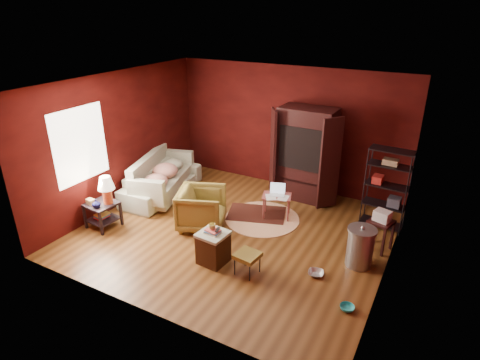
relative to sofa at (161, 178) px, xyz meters
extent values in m
cube|color=brown|center=(2.25, -0.63, -0.43)|extent=(5.50, 5.00, 0.02)
cube|color=white|center=(2.25, -0.63, 2.39)|extent=(5.50, 5.00, 0.02)
cube|color=#420B09|center=(2.25, 1.88, 0.98)|extent=(5.50, 0.02, 2.80)
cube|color=#420B09|center=(2.25, -3.14, 0.98)|extent=(5.50, 0.02, 2.80)
cube|color=#420B09|center=(-0.51, -0.63, 0.98)|extent=(0.02, 5.00, 2.80)
cube|color=#420B09|center=(5.01, -0.63, 0.98)|extent=(0.02, 5.00, 2.80)
cube|color=white|center=(-0.48, -1.63, 1.18)|extent=(0.02, 1.20, 1.40)
imported|color=#A1A58F|center=(0.00, 0.00, 0.00)|extent=(0.76, 2.18, 0.84)
imported|color=black|center=(1.59, -0.76, 0.01)|extent=(1.04, 1.07, 0.87)
imported|color=silver|center=(4.05, -1.19, -0.29)|extent=(0.26, 0.12, 0.25)
imported|color=#28B1BC|center=(4.70, -1.74, -0.31)|extent=(0.22, 0.14, 0.21)
imported|color=#0D0E41|center=(-0.04, -1.84, 0.16)|extent=(0.19, 0.20, 0.16)
imported|color=#CEC165|center=(2.39, -1.65, 0.27)|extent=(0.12, 0.10, 0.12)
cube|color=black|center=(-0.09, -1.68, 0.07)|extent=(0.58, 0.58, 0.04)
cube|color=black|center=(-0.09, -1.68, -0.26)|extent=(0.54, 0.54, 0.03)
cube|color=black|center=(-0.36, -1.90, -0.17)|extent=(0.05, 0.05, 0.49)
cube|color=black|center=(0.12, -1.94, -0.17)|extent=(0.05, 0.05, 0.49)
cube|color=black|center=(-0.31, -1.42, -0.17)|extent=(0.05, 0.05, 0.49)
cube|color=black|center=(0.17, -1.47, -0.17)|extent=(0.05, 0.05, 0.49)
cylinder|color=#E05529|center=(0.02, -1.60, 0.23)|extent=(0.19, 0.19, 0.30)
cone|color=#F2E5C6|center=(0.02, -1.60, 0.51)|extent=(0.35, 0.35, 0.25)
cube|color=#967F52|center=(-0.24, -1.80, 0.14)|extent=(0.17, 0.12, 0.11)
cube|color=#DB364C|center=(-0.14, -1.68, -0.22)|extent=(0.22, 0.27, 0.03)
cube|color=#369EDB|center=(-0.13, -1.68, -0.19)|extent=(0.22, 0.27, 0.03)
cube|color=#F6C552|center=(-0.12, -1.68, -0.16)|extent=(0.22, 0.27, 0.03)
cube|color=#A1A58F|center=(0.05, 0.02, -0.15)|extent=(1.27, 1.99, 0.39)
cube|color=#A1A58F|center=(-0.27, -0.08, 0.11)|extent=(0.69, 1.81, 0.78)
cube|color=#A1A58F|center=(0.32, -0.86, 0.07)|extent=(0.79, 0.39, 0.53)
cube|color=#A1A58F|center=(-0.21, 0.90, 0.07)|extent=(0.79, 0.39, 0.53)
ellipsoid|color=red|center=(0.25, -0.48, 0.16)|extent=(0.63, 0.63, 0.27)
ellipsoid|color=red|center=(0.10, 0.03, 0.18)|extent=(0.70, 0.70, 0.31)
ellipsoid|color=#A1A58F|center=(-0.04, 0.50, 0.14)|extent=(0.58, 0.58, 0.25)
cube|color=#42230F|center=(2.41, -1.66, -0.16)|extent=(0.47, 0.47, 0.52)
cube|color=#A1A58F|center=(2.41, -1.66, 0.12)|extent=(0.50, 0.50, 0.05)
cube|color=beige|center=(2.41, -1.66, 0.16)|extent=(0.26, 0.21, 0.02)
cube|color=#4C7AB1|center=(2.41, -1.66, 0.18)|extent=(0.24, 0.19, 0.02)
cube|color=#CB524C|center=(2.41, -1.66, 0.20)|extent=(0.26, 0.21, 0.02)
cube|color=black|center=(2.49, -1.64, 0.22)|extent=(0.09, 0.16, 0.02)
cube|color=black|center=(3.06, -1.67, -0.08)|extent=(0.41, 0.41, 0.07)
cube|color=black|center=(3.06, -1.67, -0.13)|extent=(0.36, 0.36, 0.02)
cylinder|color=black|center=(2.90, -1.79, -0.27)|extent=(0.02, 0.02, 0.30)
cylinder|color=black|center=(3.18, -1.83, -0.27)|extent=(0.02, 0.02, 0.30)
cylinder|color=black|center=(2.93, -1.50, -0.27)|extent=(0.02, 0.02, 0.30)
cylinder|color=black|center=(3.22, -1.54, -0.27)|extent=(0.02, 0.02, 0.30)
cylinder|color=beige|center=(2.49, 0.07, -0.41)|extent=(1.81, 1.81, 0.01)
cube|color=#541F16|center=(2.30, 0.19, -0.40)|extent=(1.36, 1.11, 0.01)
cube|color=#9D4948|center=(2.71, 0.28, 0.05)|extent=(0.66, 0.55, 0.03)
cylinder|color=#9D4948|center=(2.52, 0.05, -0.19)|extent=(0.04, 0.04, 0.47)
cylinder|color=#9D4948|center=(2.99, 0.20, -0.19)|extent=(0.04, 0.04, 0.47)
cylinder|color=#9D4948|center=(2.42, 0.35, -0.19)|extent=(0.04, 0.04, 0.47)
cylinder|color=#9D4948|center=(2.89, 0.51, -0.19)|extent=(0.04, 0.04, 0.47)
cube|color=silver|center=(2.70, 0.31, 0.07)|extent=(0.35, 0.29, 0.01)
cube|color=silver|center=(2.66, 0.40, 0.18)|extent=(0.31, 0.15, 0.20)
cube|color=silver|center=(2.63, 0.16, 0.07)|extent=(0.31, 0.34, 0.00)
cube|color=silver|center=(2.86, 0.24, 0.07)|extent=(0.24, 0.31, 0.00)
cube|color=black|center=(2.86, 1.44, 0.60)|extent=(1.20, 0.68, 2.04)
cube|color=black|center=(2.85, 1.33, 0.81)|extent=(0.98, 0.52, 0.91)
cube|color=black|center=(2.20, 1.16, 0.60)|extent=(0.31, 0.43, 1.93)
cube|color=black|center=(3.49, 1.12, 0.60)|extent=(0.33, 0.42, 1.93)
cube|color=#2A2C2F|center=(2.85, 1.39, 0.71)|extent=(0.68, 0.56, 0.56)
cube|color=black|center=(2.85, 1.11, 0.71)|extent=(0.54, 0.03, 0.43)
cube|color=black|center=(2.85, 1.39, 0.06)|extent=(0.98, 0.57, 0.05)
cylinder|color=black|center=(4.28, 0.74, 0.38)|extent=(0.02, 0.02, 1.60)
cylinder|color=black|center=(5.03, 0.70, 0.38)|extent=(0.02, 0.02, 1.60)
cylinder|color=black|center=(4.30, 1.06, 0.38)|extent=(0.02, 0.02, 1.60)
cylinder|color=black|center=(5.05, 1.02, 0.38)|extent=(0.02, 0.02, 1.60)
cube|color=black|center=(4.66, 0.88, -0.33)|extent=(0.80, 0.38, 0.02)
cube|color=black|center=(4.66, 0.88, 0.07)|extent=(0.80, 0.38, 0.02)
cube|color=black|center=(4.66, 0.88, 0.47)|extent=(0.80, 0.38, 0.02)
cube|color=black|center=(4.66, 0.88, 0.87)|extent=(0.80, 0.38, 0.02)
cube|color=black|center=(4.66, 0.88, 1.17)|extent=(0.80, 0.38, 0.02)
cube|color=maroon|center=(4.49, 0.89, 0.56)|extent=(0.19, 0.23, 0.14)
cube|color=#353441|center=(4.84, 0.87, 0.18)|extent=(0.24, 0.24, 0.18)
cube|color=#836B4F|center=(4.66, 0.88, 0.94)|extent=(0.28, 0.19, 0.11)
cube|color=black|center=(4.76, 0.07, 0.13)|extent=(0.47, 0.47, 0.04)
cube|color=black|center=(4.56, -0.04, -0.14)|extent=(0.05, 0.05, 0.55)
cube|color=black|center=(4.87, -0.13, -0.14)|extent=(0.05, 0.05, 0.55)
cube|color=black|center=(4.66, 0.27, -0.14)|extent=(0.05, 0.05, 0.55)
cube|color=black|center=(4.96, 0.18, -0.14)|extent=(0.05, 0.05, 0.55)
cube|color=silver|center=(4.76, 0.07, 0.24)|extent=(0.31, 0.28, 0.19)
cylinder|color=#A0A2A7|center=(4.58, -0.57, -0.10)|extent=(0.45, 0.45, 0.64)
cylinder|color=#A0A2A7|center=(4.58, -0.57, 0.25)|extent=(0.50, 0.50, 0.04)
sphere|color=#A0A2A7|center=(4.58, -0.57, 0.29)|extent=(0.07, 0.07, 0.06)
camera|label=1|loc=(5.51, -6.41, 3.57)|focal=30.00mm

